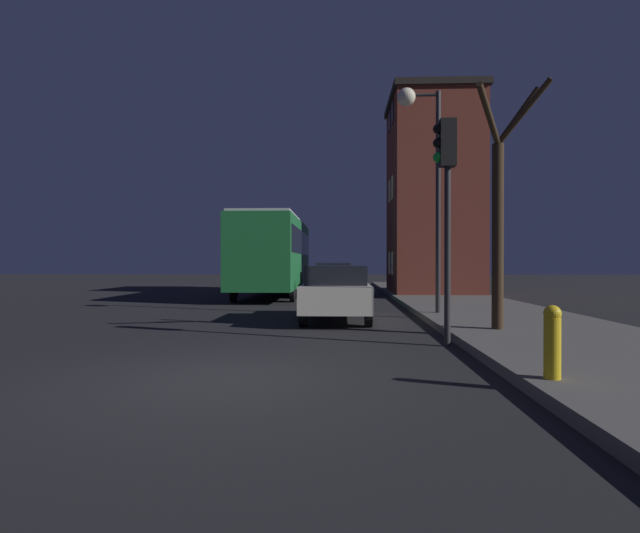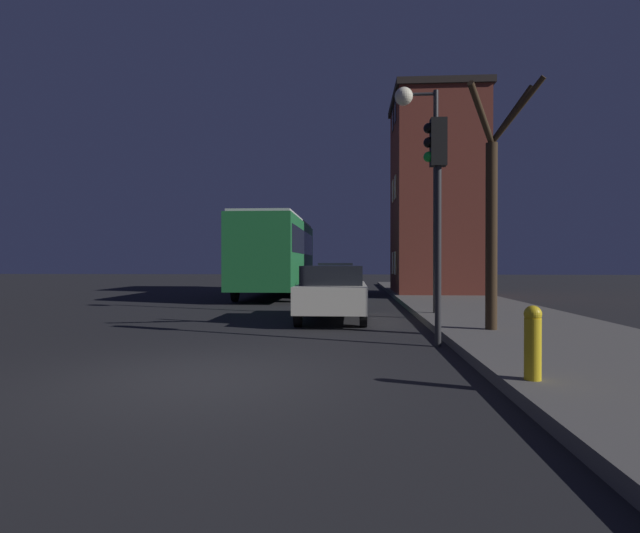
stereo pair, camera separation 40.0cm
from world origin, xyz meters
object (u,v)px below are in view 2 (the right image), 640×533
at_px(car_near_lane, 333,291).
at_px(car_mid_lane, 336,279).
at_px(streetlamp, 419,145).
at_px(traffic_light, 437,183).
at_px(bus, 277,251).
at_px(fire_hydrant, 533,341).
at_px(bare_tree, 494,210).

height_order(car_near_lane, car_mid_lane, car_mid_lane).
bearing_deg(car_mid_lane, car_near_lane, -88.71).
distance_m(streetlamp, traffic_light, 5.08).
relative_size(streetlamp, bus, 0.63).
relative_size(car_near_lane, fire_hydrant, 4.63).
xyz_separation_m(car_mid_lane, fire_hydrant, (2.96, -17.53, -0.18)).
distance_m(streetlamp, car_mid_lane, 10.62).
xyz_separation_m(streetlamp, bare_tree, (1.10, -3.55, -2.23)).
bearing_deg(car_near_lane, bare_tree, -39.54).
height_order(traffic_light, bus, traffic_light).
distance_m(streetlamp, bus, 10.96).
bearing_deg(bus, bare_tree, -62.60).
bearing_deg(bare_tree, traffic_light, -139.53).
height_order(traffic_light, car_mid_lane, traffic_light).
xyz_separation_m(car_near_lane, fire_hydrant, (2.73, -7.45, -0.16)).
bearing_deg(fire_hydrant, car_mid_lane, 99.57).
height_order(streetlamp, bus, streetlamp).
bearing_deg(car_near_lane, fire_hydrant, -69.90).
relative_size(streetlamp, traffic_light, 1.48).
bearing_deg(bare_tree, car_mid_lane, 106.09).
bearing_deg(traffic_light, bus, 110.49).
bearing_deg(car_mid_lane, bare_tree, -73.91).
relative_size(car_mid_lane, fire_hydrant, 5.18).
xyz_separation_m(bus, fire_hydrant, (5.76, -17.19, -1.51)).
height_order(bare_tree, car_mid_lane, bare_tree).
xyz_separation_m(streetlamp, car_near_lane, (-2.42, -0.64, -4.13)).
xyz_separation_m(traffic_light, fire_hydrant, (0.60, -3.37, -2.45)).
height_order(car_mid_lane, fire_hydrant, car_mid_lane).
xyz_separation_m(bus, car_near_lane, (3.03, -9.74, -1.36)).
bearing_deg(streetlamp, bus, 120.97).
distance_m(traffic_light, car_near_lane, 5.15).
xyz_separation_m(bare_tree, fire_hydrant, (-0.79, -4.55, -2.06)).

